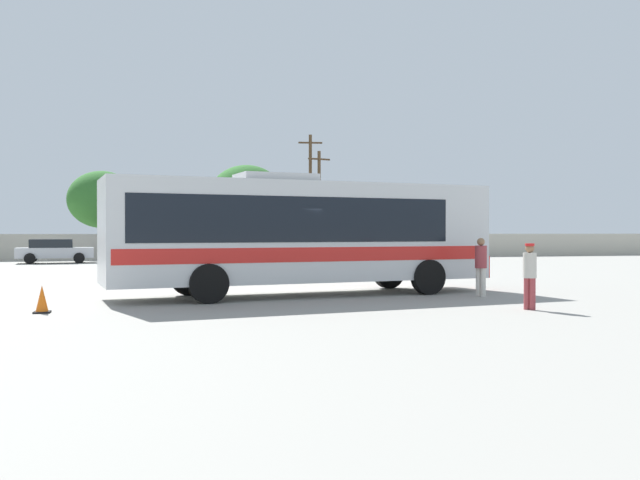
# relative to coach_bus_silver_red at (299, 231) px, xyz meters

# --- Properties ---
(ground_plane) EXTENTS (300.00, 300.00, 0.00)m
(ground_plane) POSITION_rel_coach_bus_silver_red_xyz_m (-0.88, 9.91, -1.88)
(ground_plane) COLOR gray
(perimeter_wall) EXTENTS (80.00, 0.30, 1.74)m
(perimeter_wall) POSITION_rel_coach_bus_silver_red_xyz_m (-0.88, 28.10, -1.01)
(perimeter_wall) COLOR #B2AD9E
(perimeter_wall) RESTS_ON ground_plane
(coach_bus_silver_red) EXTENTS (11.63, 4.21, 3.53)m
(coach_bus_silver_red) POSITION_rel_coach_bus_silver_red_xyz_m (0.00, 0.00, 0.00)
(coach_bus_silver_red) COLOR silver
(coach_bus_silver_red) RESTS_ON ground_plane
(attendant_by_bus_door) EXTENTS (0.46, 0.46, 1.69)m
(attendant_by_bus_door) POSITION_rel_coach_bus_silver_red_xyz_m (5.03, -1.56, -0.93)
(attendant_by_bus_door) COLOR silver
(attendant_by_bus_door) RESTS_ON ground_plane
(passenger_waiting_on_apron) EXTENTS (0.44, 0.44, 1.59)m
(passenger_waiting_on_apron) POSITION_rel_coach_bus_silver_red_xyz_m (4.54, -4.95, -0.98)
(passenger_waiting_on_apron) COLOR #99383D
(passenger_waiting_on_apron) RESTS_ON ground_plane
(parked_car_leftmost_silver) EXTENTS (4.51, 2.28, 1.44)m
(parked_car_leftmost_silver) POSITION_rel_coach_bus_silver_red_xyz_m (-9.80, 23.98, -1.12)
(parked_car_leftmost_silver) COLOR #B7BABF
(parked_car_leftmost_silver) RESTS_ON ground_plane
(parked_car_second_dark_blue) EXTENTS (4.44, 2.04, 1.44)m
(parked_car_second_dark_blue) POSITION_rel_coach_bus_silver_red_xyz_m (-4.09, 23.71, -1.12)
(parked_car_second_dark_blue) COLOR navy
(parked_car_second_dark_blue) RESTS_ON ground_plane
(parked_car_third_grey) EXTENTS (4.43, 2.08, 1.54)m
(parked_car_third_grey) POSITION_rel_coach_bus_silver_red_xyz_m (1.50, 24.66, -1.07)
(parked_car_third_grey) COLOR slate
(parked_car_third_grey) RESTS_ON ground_plane
(utility_pole_near) EXTENTS (1.80, 0.37, 9.17)m
(utility_pole_near) POSITION_rel_coach_bus_silver_red_xyz_m (7.49, 30.08, 2.89)
(utility_pole_near) COLOR #4C3823
(utility_pole_near) RESTS_ON ground_plane
(utility_pole_far) EXTENTS (1.78, 0.54, 7.92)m
(utility_pole_far) POSITION_rel_coach_bus_silver_red_xyz_m (8.08, 29.71, 2.26)
(utility_pole_far) COLOR #4C3823
(utility_pole_far) RESTS_ON ground_plane
(roadside_tree_midleft) EXTENTS (4.83, 4.83, 6.26)m
(roadside_tree_midleft) POSITION_rel_coach_bus_silver_red_xyz_m (-7.54, 31.65, 2.32)
(roadside_tree_midleft) COLOR brown
(roadside_tree_midleft) RESTS_ON ground_plane
(roadside_tree_midright) EXTENTS (5.97, 5.97, 7.12)m
(roadside_tree_midright) POSITION_rel_coach_bus_silver_red_xyz_m (3.17, 33.48, 2.69)
(roadside_tree_midright) COLOR brown
(roadside_tree_midright) RESTS_ON ground_plane
(roadside_tree_right) EXTENTS (4.05, 4.05, 6.39)m
(roadside_tree_right) POSITION_rel_coach_bus_silver_red_xyz_m (7.48, 33.54, 2.77)
(roadside_tree_right) COLOR brown
(roadside_tree_right) RESTS_ON ground_plane
(traffic_cone_on_apron) EXTENTS (0.36, 0.36, 0.64)m
(traffic_cone_on_apron) POSITION_rel_coach_bus_silver_red_xyz_m (-6.65, -2.78, -1.58)
(traffic_cone_on_apron) COLOR black
(traffic_cone_on_apron) RESTS_ON ground_plane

